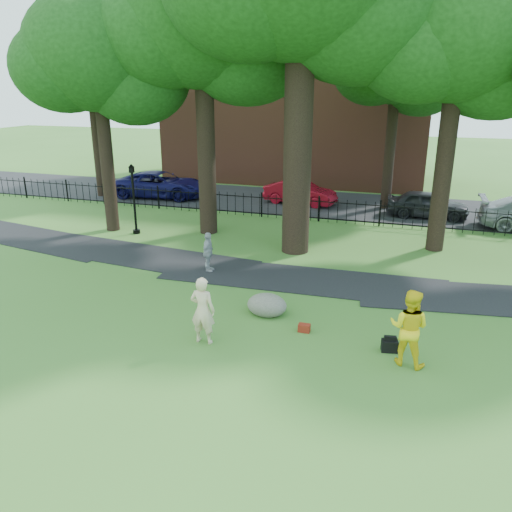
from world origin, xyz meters
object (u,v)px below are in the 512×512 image
(man, at_px, (409,328))
(red_sedan, at_px, (300,192))
(lamppost, at_px, (134,200))
(woman, at_px, (203,310))
(boulder, at_px, (267,303))

(man, distance_m, red_sedan, 17.50)
(man, bearing_deg, lamppost, -20.46)
(man, relative_size, lamppost, 0.61)
(man, height_order, red_sedan, man)
(woman, bearing_deg, boulder, -117.60)
(red_sedan, bearing_deg, woman, -166.59)
(boulder, relative_size, lamppost, 0.37)
(man, bearing_deg, red_sedan, -55.63)
(man, xyz_separation_m, lamppost, (-12.29, 8.05, 0.60))
(lamppost, distance_m, red_sedan, 10.12)
(boulder, distance_m, lamppost, 10.52)
(woman, distance_m, lamppost, 11.17)
(woman, xyz_separation_m, red_sedan, (-1.27, 16.80, -0.25))
(woman, height_order, man, man)
(man, distance_m, boulder, 4.42)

